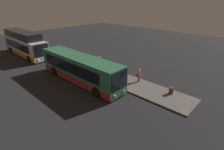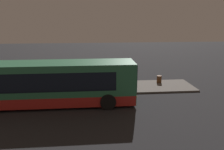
# 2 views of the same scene
# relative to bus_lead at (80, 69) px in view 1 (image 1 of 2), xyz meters

# --- Properties ---
(ground) EXTENTS (80.00, 80.00, 0.00)m
(ground) POSITION_rel_bus_lead_xyz_m (2.02, 0.05, -1.52)
(ground) COLOR #232326
(platform) EXTENTS (20.00, 3.44, 0.14)m
(platform) POSITION_rel_bus_lead_xyz_m (2.02, 3.37, -1.45)
(platform) COLOR #605B56
(platform) RESTS_ON ground
(bus_lead) EXTENTS (12.19, 2.74, 3.04)m
(bus_lead) POSITION_rel_bus_lead_xyz_m (0.00, 0.00, 0.00)
(bus_lead) COLOR #2D704C
(bus_lead) RESTS_ON ground
(bus_second) EXTENTS (11.73, 2.83, 4.05)m
(bus_second) POSITION_rel_bus_lead_xyz_m (-15.06, 0.00, 0.28)
(bus_second) COLOR beige
(bus_second) RESTS_ON ground
(passenger_boarding) EXTENTS (0.42, 0.42, 1.61)m
(passenger_boarding) POSITION_rel_bus_lead_xyz_m (3.38, 3.89, -0.52)
(passenger_boarding) COLOR gray
(passenger_boarding) RESTS_ON platform
(passenger_waiting) EXTENTS (0.47, 0.47, 1.63)m
(passenger_waiting) POSITION_rel_bus_lead_xyz_m (5.00, 2.25, -0.50)
(passenger_waiting) COLOR silver
(passenger_waiting) RESTS_ON platform
(passenger_with_bags) EXTENTS (0.52, 0.62, 1.60)m
(passenger_with_bags) POSITION_rel_bus_lead_xyz_m (5.29, 4.31, -0.52)
(passenger_with_bags) COLOR #6B604C
(passenger_with_bags) RESTS_ON platform
(suitcase) EXTENTS (0.45, 0.25, 0.97)m
(suitcase) POSITION_rel_bus_lead_xyz_m (3.76, 3.47, -1.01)
(suitcase) COLOR maroon
(suitcase) RESTS_ON platform
(sign_post) EXTENTS (0.10, 0.81, 2.60)m
(sign_post) POSITION_rel_bus_lead_xyz_m (0.85, 2.13, 0.29)
(sign_post) COLOR #4C4C51
(sign_post) RESTS_ON platform
(trash_bin) EXTENTS (0.44, 0.44, 0.65)m
(trash_bin) POSITION_rel_bus_lead_xyz_m (9.31, 4.24, -1.06)
(trash_bin) COLOR #593319
(trash_bin) RESTS_ON platform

